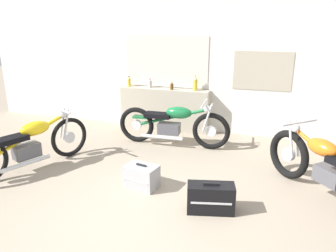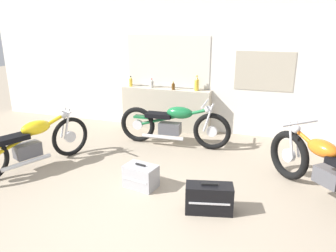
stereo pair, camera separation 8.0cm
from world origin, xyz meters
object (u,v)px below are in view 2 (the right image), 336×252
at_px(bottle_center, 173,86).
at_px(motorcycle_orange, 326,169).
at_px(bottle_right_center, 197,84).
at_px(hard_case_black, 209,198).
at_px(bottle_leftmost, 131,82).
at_px(bottle_left_center, 152,84).
at_px(motorcycle_green, 173,124).
at_px(hard_case_silver, 141,176).
at_px(motorcycle_yellow, 31,143).

relative_size(bottle_center, motorcycle_orange, 0.11).
xyz_separation_m(bottle_right_center, motorcycle_orange, (2.24, -2.13, -0.60)).
xyz_separation_m(motorcycle_orange, hard_case_black, (-1.38, -0.78, -0.25)).
relative_size(bottle_leftmost, bottle_left_center, 1.16).
height_order(motorcycle_green, hard_case_silver, motorcycle_green).
relative_size(bottle_leftmost, bottle_center, 1.33).
distance_m(bottle_center, motorcycle_yellow, 2.98).
bearing_deg(motorcycle_orange, bottle_right_center, 136.48).
bearing_deg(motorcycle_yellow, bottle_left_center, 66.94).
bearing_deg(bottle_leftmost, hard_case_black, -51.31).
xyz_separation_m(bottle_center, hard_case_silver, (0.31, -2.53, -0.80)).
relative_size(motorcycle_green, hard_case_black, 3.46).
bearing_deg(bottle_right_center, hard_case_silver, -93.84).
bearing_deg(motorcycle_green, hard_case_silver, -88.50).
height_order(motorcycle_green, motorcycle_yellow, motorcycle_yellow).
xyz_separation_m(bottle_leftmost, motorcycle_orange, (3.70, -2.12, -0.57)).
bearing_deg(motorcycle_green, bottle_left_center, 130.75).
relative_size(bottle_left_center, hard_case_silver, 0.39).
relative_size(bottle_right_center, motorcycle_green, 0.15).
distance_m(motorcycle_green, motorcycle_yellow, 2.47).
relative_size(bottle_right_center, motorcycle_orange, 0.19).
xyz_separation_m(bottle_leftmost, hard_case_silver, (1.28, -2.58, -0.83)).
bearing_deg(bottle_center, hard_case_black, -64.74).
bearing_deg(bottle_leftmost, hard_case_silver, -63.51).
bearing_deg(bottle_left_center, hard_case_black, -57.64).
height_order(bottle_leftmost, hard_case_silver, bottle_leftmost).
bearing_deg(motorcycle_green, bottle_center, 107.62).
bearing_deg(bottle_center, bottle_left_center, 173.85).
bearing_deg(motorcycle_yellow, bottle_leftmost, 76.73).
height_order(bottle_right_center, hard_case_silver, bottle_right_center).
xyz_separation_m(motorcycle_green, motorcycle_orange, (2.46, -1.25, 0.01)).
height_order(bottle_left_center, hard_case_silver, bottle_left_center).
xyz_separation_m(bottle_center, hard_case_black, (1.35, -2.85, -0.79)).
distance_m(motorcycle_green, hard_case_black, 2.31).
bearing_deg(bottle_left_center, bottle_center, -6.15).
xyz_separation_m(motorcycle_orange, hard_case_silver, (-2.41, -0.45, -0.26)).
bearing_deg(bottle_leftmost, bottle_right_center, 0.25).
relative_size(bottle_left_center, hard_case_black, 0.32).
xyz_separation_m(bottle_center, bottle_right_center, (0.48, 0.05, 0.06)).
distance_m(bottle_right_center, hard_case_silver, 2.73).
height_order(bottle_leftmost, bottle_center, bottle_leftmost).
relative_size(motorcycle_orange, hard_case_silver, 3.20).
bearing_deg(motorcycle_orange, motorcycle_yellow, -174.64).
height_order(motorcycle_orange, motorcycle_yellow, motorcycle_orange).
height_order(bottle_right_center, hard_case_black, bottle_right_center).
distance_m(bottle_leftmost, hard_case_silver, 2.99).
distance_m(bottle_leftmost, motorcycle_orange, 4.30).
bearing_deg(hard_case_silver, hard_case_black, -17.36).
height_order(motorcycle_green, motorcycle_orange, motorcycle_orange).
bearing_deg(hard_case_black, hard_case_silver, 162.64).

